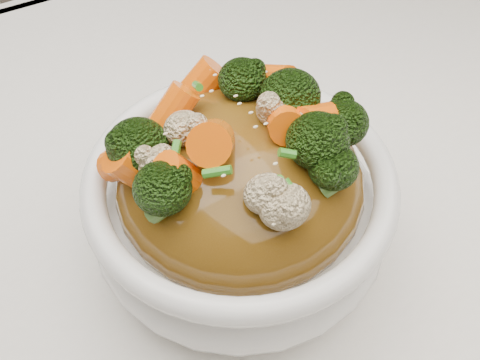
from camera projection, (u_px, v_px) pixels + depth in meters
tablecloth at (305, 227)px, 0.45m from camera, size 1.20×0.80×0.04m
bowl at (240, 208)px, 0.39m from camera, size 0.21×0.21×0.08m
sauce_base at (240, 183)px, 0.37m from camera, size 0.17×0.17×0.09m
carrots at (240, 117)px, 0.32m from camera, size 0.17×0.17×0.05m
broccoli at (240, 119)px, 0.33m from camera, size 0.17×0.17×0.04m
cauliflower at (240, 121)px, 0.33m from camera, size 0.17×0.17×0.03m
scallions at (240, 116)px, 0.32m from camera, size 0.13×0.13×0.02m
sesame_seeds at (240, 116)px, 0.32m from camera, size 0.15×0.15×0.01m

